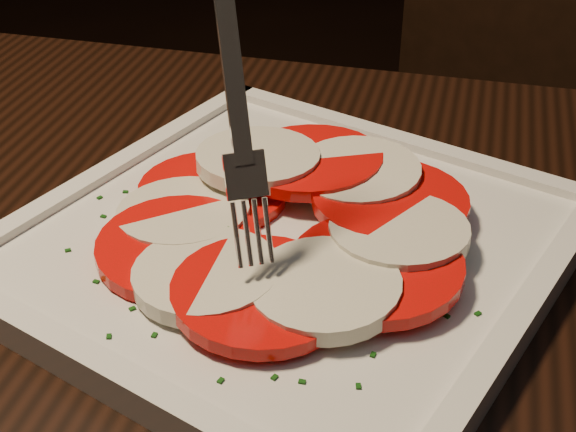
# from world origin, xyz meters

# --- Properties ---
(chair) EXTENTS (0.55, 0.55, 0.93)m
(chair) POSITION_xyz_m (-0.04, 0.75, 0.53)
(chair) COLOR black
(chair) RESTS_ON ground
(plate) EXTENTS (0.39, 0.39, 0.01)m
(plate) POSITION_xyz_m (-0.16, 0.03, 0.76)
(plate) COLOR silver
(plate) RESTS_ON table
(caprese_salad) EXTENTS (0.25, 0.24, 0.03)m
(caprese_salad) POSITION_xyz_m (-0.16, 0.03, 0.78)
(caprese_salad) COLOR red
(caprese_salad) RESTS_ON plate
(fork) EXTENTS (0.07, 0.09, 0.18)m
(fork) POSITION_xyz_m (-0.18, 0.01, 0.88)
(fork) COLOR white
(fork) RESTS_ON caprese_salad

